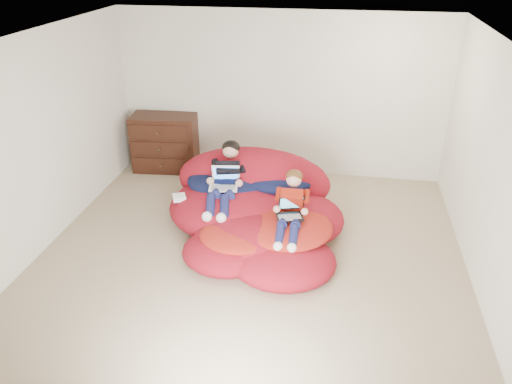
{
  "coord_description": "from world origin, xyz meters",
  "views": [
    {
      "loc": [
        0.93,
        -4.88,
        3.39
      ],
      "look_at": [
        0.01,
        0.3,
        0.7
      ],
      "focal_mm": 35.0,
      "sensor_mm": 36.0,
      "label": 1
    }
  ],
  "objects_px": {
    "dresser": "(165,143)",
    "beanbag_pile": "(254,209)",
    "laptop_black": "(291,211)",
    "younger_boy": "(291,205)",
    "laptop_white": "(224,181)",
    "older_boy": "(226,176)"
  },
  "relations": [
    {
      "from": "younger_boy",
      "to": "beanbag_pile",
      "type": "bearing_deg",
      "value": 142.55
    },
    {
      "from": "older_boy",
      "to": "laptop_black",
      "type": "xyz_separation_m",
      "value": [
        0.9,
        -0.58,
        -0.11
      ]
    },
    {
      "from": "laptop_black",
      "to": "beanbag_pile",
      "type": "bearing_deg",
      "value": 138.64
    },
    {
      "from": "beanbag_pile",
      "to": "laptop_white",
      "type": "bearing_deg",
      "value": 175.04
    },
    {
      "from": "older_boy",
      "to": "laptop_white",
      "type": "height_order",
      "value": "older_boy"
    },
    {
      "from": "beanbag_pile",
      "to": "older_boy",
      "type": "xyz_separation_m",
      "value": [
        -0.39,
        0.13,
        0.39
      ]
    },
    {
      "from": "beanbag_pile",
      "to": "laptop_black",
      "type": "height_order",
      "value": "beanbag_pile"
    },
    {
      "from": "beanbag_pile",
      "to": "laptop_black",
      "type": "xyz_separation_m",
      "value": [
        0.51,
        -0.45,
        0.28
      ]
    },
    {
      "from": "older_boy",
      "to": "younger_boy",
      "type": "bearing_deg",
      "value": -29.9
    },
    {
      "from": "younger_boy",
      "to": "laptop_white",
      "type": "xyz_separation_m",
      "value": [
        -0.9,
        0.42,
        0.03
      ]
    },
    {
      "from": "dresser",
      "to": "younger_boy",
      "type": "distance_m",
      "value": 3.0
    },
    {
      "from": "dresser",
      "to": "laptop_black",
      "type": "relative_size",
      "value": 2.79
    },
    {
      "from": "laptop_white",
      "to": "dresser",
      "type": "bearing_deg",
      "value": 130.83
    },
    {
      "from": "older_boy",
      "to": "dresser",
      "type": "bearing_deg",
      "value": 132.63
    },
    {
      "from": "dresser",
      "to": "older_boy",
      "type": "distance_m",
      "value": 2.0
    },
    {
      "from": "dresser",
      "to": "beanbag_pile",
      "type": "height_order",
      "value": "dresser"
    },
    {
      "from": "dresser",
      "to": "beanbag_pile",
      "type": "bearing_deg",
      "value": -42.45
    },
    {
      "from": "dresser",
      "to": "older_boy",
      "type": "height_order",
      "value": "older_boy"
    },
    {
      "from": "beanbag_pile",
      "to": "laptop_white",
      "type": "height_order",
      "value": "beanbag_pile"
    },
    {
      "from": "dresser",
      "to": "laptop_black",
      "type": "xyz_separation_m",
      "value": [
        2.25,
        -2.04,
        0.1
      ]
    },
    {
      "from": "dresser",
      "to": "beanbag_pile",
      "type": "distance_m",
      "value": 2.37
    },
    {
      "from": "younger_boy",
      "to": "laptop_black",
      "type": "height_order",
      "value": "younger_boy"
    }
  ]
}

